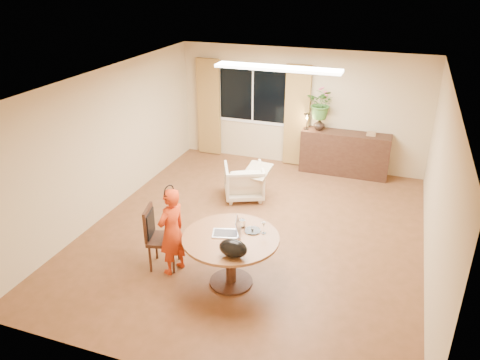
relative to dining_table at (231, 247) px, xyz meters
The scene contains 24 objects.
floor 1.58m from the dining_table, 94.82° to the left, with size 6.50×6.50×0.00m, color brown.
ceiling 2.47m from the dining_table, 94.82° to the left, with size 6.50×6.50×0.00m, color white.
wall_back 4.76m from the dining_table, 91.50° to the left, with size 5.50×5.50×0.00m, color #CEB886.
wall_left 3.30m from the dining_table, 153.12° to the left, with size 6.50×6.50×0.00m, color #CEB886.
wall_right 3.08m from the dining_table, 29.00° to the left, with size 6.50×6.50×0.00m, color #CEB886.
window 4.93m from the dining_table, 104.62° to the left, with size 1.70×0.03×1.30m.
curtain_left 5.17m from the dining_table, 116.24° to the left, with size 0.55×0.08×2.25m, color olive.
curtain_right 4.65m from the dining_table, 92.15° to the left, with size 0.55×0.08×2.25m, color olive.
ceiling_panel 3.30m from the dining_table, 92.65° to the left, with size 2.20×0.35×0.05m, color white.
dining_table is the anchor object (origin of this frame).
dining_chair 1.10m from the dining_table, behind, with size 0.47×0.43×0.98m, color black, non-canonical shape.
child 0.91m from the dining_table, behind, with size 0.32×0.49×1.35m, color red.
laptop 0.31m from the dining_table, 152.23° to the left, with size 0.39×0.26×0.26m, color #B7B7BC, non-canonical shape.
tumbler 0.38m from the dining_table, 78.08° to the left, with size 0.08×0.08×0.12m, color white, non-canonical shape.
wine_glass 0.53m from the dining_table, 30.93° to the left, with size 0.06×0.06×0.19m, color white, non-canonical shape.
pot_lid 0.38m from the dining_table, 45.62° to the left, with size 0.23×0.23×0.04m, color white, non-canonical shape.
handbag 0.56m from the dining_table, 65.70° to the right, with size 0.38×0.22×0.25m, color black, non-canonical shape.
armchair 2.75m from the dining_table, 105.25° to the left, with size 0.73×0.75×0.68m, color beige.
throw 2.65m from the dining_table, 99.61° to the left, with size 0.45×0.55×0.03m, color beige, non-canonical shape.
sideboard 4.57m from the dining_table, 78.03° to the left, with size 1.88×0.46×0.94m, color black.
vase 4.50m from the dining_table, 85.47° to the left, with size 0.24×0.24×0.25m, color black.
bouquet 4.57m from the dining_table, 85.17° to the left, with size 0.59×0.51×0.66m, color #296A28.
book_stack 4.71m from the dining_table, 72.00° to the left, with size 0.19×0.14×0.08m, color #99694E, non-canonical shape.
desk_lamp 4.45m from the dining_table, 88.81° to the left, with size 0.15×0.15×0.36m, color black, non-canonical shape.
Camera 1 is at (2.08, -6.60, 4.17)m, focal length 35.00 mm.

